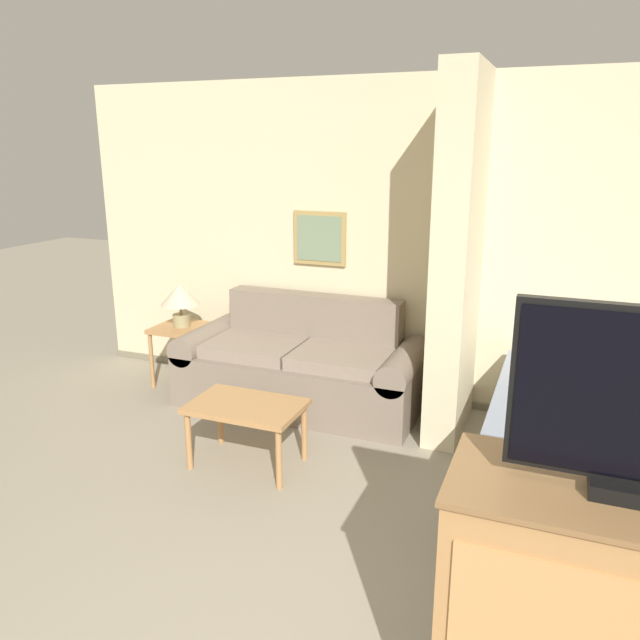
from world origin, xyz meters
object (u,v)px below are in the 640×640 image
at_px(table_lamp, 180,297).
at_px(tv_dresser, 608,637).
at_px(coffee_table, 246,411).
at_px(couch, 302,367).

height_order(table_lamp, tv_dresser, tv_dresser).
relative_size(coffee_table, tv_dresser, 0.67).
bearing_deg(couch, table_lamp, 178.76).
bearing_deg(coffee_table, tv_dresser, -33.96).
distance_m(couch, coffee_table, 1.08).
bearing_deg(tv_dresser, table_lamp, 142.92).
height_order(couch, table_lamp, table_lamp).
relative_size(couch, tv_dresser, 1.80).
bearing_deg(table_lamp, coffee_table, -41.90).
relative_size(table_lamp, tv_dresser, 0.35).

